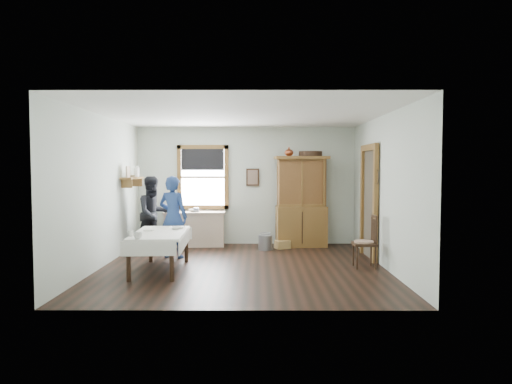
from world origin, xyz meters
TOP-DOWN VIEW (x-y plane):
  - room at (0.00, 0.00)m, footprint 5.01×5.01m
  - window at (-1.00, 2.47)m, footprint 1.18×0.07m
  - doorway at (2.46, 0.85)m, footprint 0.09×1.14m
  - wall_shelf at (-2.37, 1.54)m, footprint 0.24×1.00m
  - framed_picture at (0.15, 2.46)m, footprint 0.30×0.04m
  - rug_beater at (2.45, 0.30)m, footprint 0.01×0.27m
  - work_counter at (-1.16, 2.17)m, footprint 1.39×0.60m
  - china_hutch at (1.24, 2.14)m, footprint 1.23×0.65m
  - dining_table at (-1.40, -0.33)m, footprint 0.97×1.72m
  - spindle_chair at (2.15, -0.05)m, footprint 0.43×0.43m
  - pail at (0.43, 1.69)m, footprint 0.35×0.35m
  - wicker_basket at (0.81, 1.85)m, footprint 0.36×0.32m
  - woman_blue at (-1.39, 0.83)m, footprint 0.63×0.50m
  - figure_dark at (-1.95, 1.57)m, footprint 0.91×0.88m
  - table_cup_a at (-1.59, -1.07)m, footprint 0.15×0.15m
  - table_cup_b at (-1.76, -0.83)m, footprint 0.12×0.12m
  - table_bowl at (-1.20, 0.02)m, footprint 0.22×0.22m
  - counter_book at (-1.26, 2.25)m, footprint 0.29×0.30m
  - counter_bowl at (-1.19, 2.15)m, footprint 0.22×0.22m
  - shelf_bowl at (-2.37, 1.55)m, footprint 0.22×0.22m

SIDE VIEW (x-z plane):
  - wicker_basket at x=0.81m, z-range 0.00..0.18m
  - pail at x=0.43m, z-range 0.00..0.32m
  - dining_table at x=-1.40m, z-range 0.00..0.67m
  - work_counter at x=-1.16m, z-range 0.00..0.78m
  - spindle_chair at x=2.15m, z-range 0.00..0.94m
  - table_bowl at x=-1.20m, z-range 0.67..0.72m
  - table_cup_b at x=-1.76m, z-range 0.67..0.77m
  - table_cup_a at x=-1.59m, z-range 0.67..0.77m
  - figure_dark at x=-1.95m, z-range 0.00..1.47m
  - woman_blue at x=-1.39m, z-range 0.00..1.49m
  - counter_book at x=-1.26m, z-range 0.78..0.80m
  - counter_bowl at x=-1.19m, z-range 0.78..0.84m
  - china_hutch at x=1.24m, z-range 0.00..2.02m
  - doorway at x=2.46m, z-range 0.05..2.27m
  - room at x=0.00m, z-range 0.00..2.70m
  - framed_picture at x=0.15m, z-range 1.35..1.75m
  - wall_shelf at x=-2.37m, z-range 1.35..1.79m
  - shelf_bowl at x=-2.37m, z-range 1.57..1.62m
  - window at x=-1.00m, z-range 0.89..2.37m
  - rug_beater at x=2.45m, z-range 1.58..1.86m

